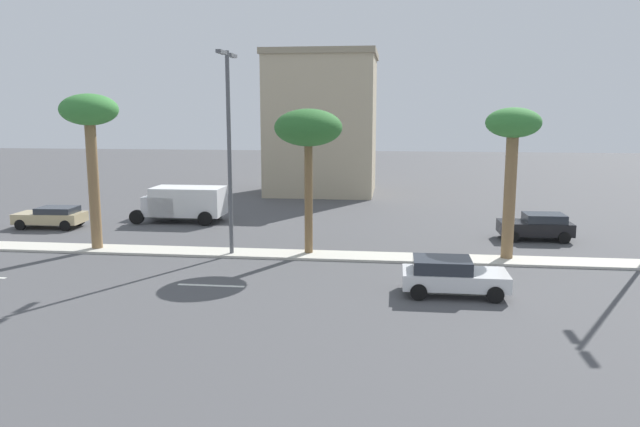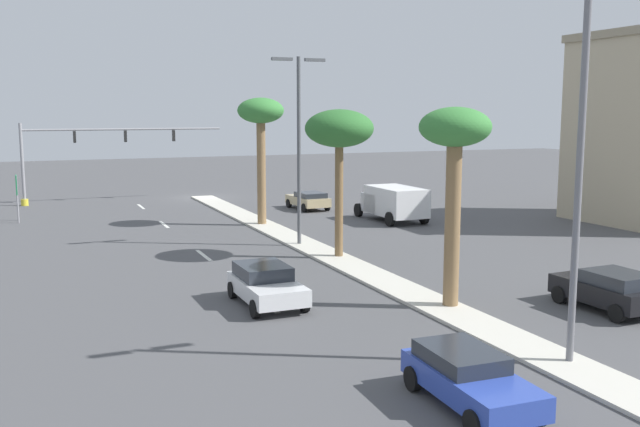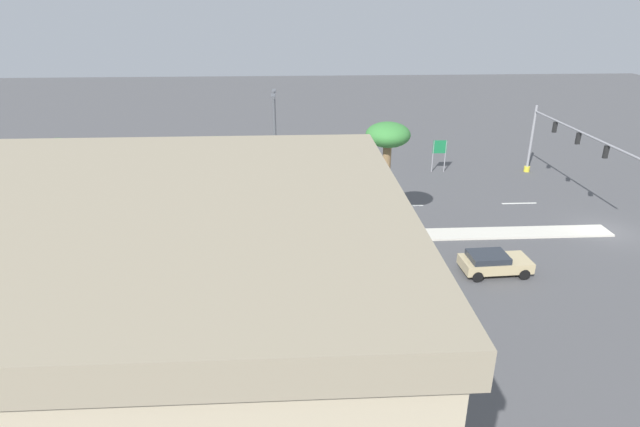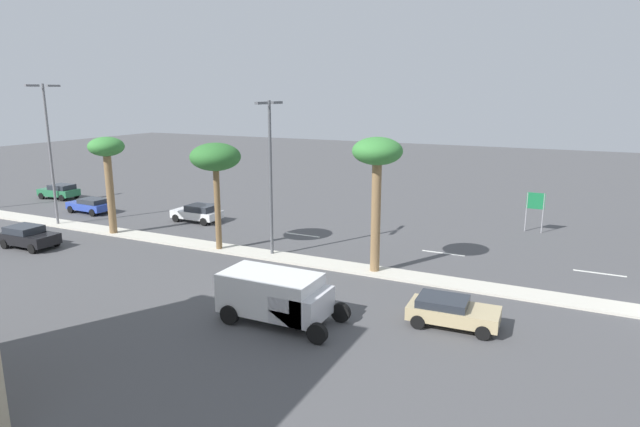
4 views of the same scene
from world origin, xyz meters
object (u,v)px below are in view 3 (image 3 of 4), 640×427
object	(u,v)px
palm_tree_near	(215,154)
street_lamp_outboard	(276,155)
traffic_signal_gantry	(554,141)
directional_road_sign	(440,150)
palm_tree_front	(388,142)
box_truck	(381,284)
palm_tree_trailing	(58,159)
sedan_white_rear	(146,202)
sedan_tan_far	(494,262)

from	to	relation	value
palm_tree_near	street_lamp_outboard	xyz separation A→B (m)	(0.59, -3.76, -0.30)
traffic_signal_gantry	directional_road_sign	bearing A→B (deg)	61.64
palm_tree_front	box_truck	xyz separation A→B (m)	(-8.42, 1.56, -5.37)
street_lamp_outboard	palm_tree_front	bearing A→B (deg)	-92.29
palm_tree_front	palm_tree_near	size ratio (longest dim) A/B	1.10
traffic_signal_gantry	palm_tree_trailing	bearing A→B (deg)	105.20
directional_road_sign	palm_tree_trailing	xyz separation A→B (m)	(-14.39, 27.99, 3.82)
directional_road_sign	palm_tree_near	bearing A→B (deg)	127.81
directional_road_sign	sedan_white_rear	distance (m)	26.29
palm_tree_front	traffic_signal_gantry	bearing A→B (deg)	-59.16
sedan_tan_far	box_truck	distance (m)	7.83
traffic_signal_gantry	palm_tree_front	world-z (taller)	palm_tree_front
traffic_signal_gantry	palm_tree_front	bearing A→B (deg)	120.84
palm_tree_front	palm_tree_near	xyz separation A→B (m)	(-0.30, 10.91, -0.51)
traffic_signal_gantry	palm_tree_near	distance (m)	28.62
sedan_tan_far	box_truck	size ratio (longest dim) A/B	0.72
directional_road_sign	box_truck	size ratio (longest dim) A/B	0.53
directional_road_sign	street_lamp_outboard	world-z (taller)	street_lamp_outboard
palm_tree_front	palm_tree_trailing	bearing A→B (deg)	91.08
palm_tree_trailing	box_truck	world-z (taller)	palm_tree_trailing
box_truck	palm_tree_front	bearing A→B (deg)	-10.52
traffic_signal_gantry	street_lamp_outboard	size ratio (longest dim) A/B	1.59
sedan_tan_far	box_truck	xyz separation A→B (m)	(-3.00, 7.21, 0.54)
palm_tree_trailing	traffic_signal_gantry	bearing A→B (deg)	-74.80
street_lamp_outboard	traffic_signal_gantry	bearing A→B (deg)	-68.23
directional_road_sign	palm_tree_near	distance (m)	23.68
palm_tree_front	sedan_tan_far	xyz separation A→B (m)	(-5.42, -5.65, -5.91)
traffic_signal_gantry	sedan_tan_far	bearing A→B (deg)	145.48
street_lamp_outboard	box_truck	distance (m)	11.31
box_truck	traffic_signal_gantry	bearing A→B (deg)	-44.27
directional_road_sign	palm_tree_trailing	world-z (taller)	palm_tree_trailing
directional_road_sign	box_truck	distance (m)	24.22
palm_tree_trailing	palm_tree_front	bearing A→B (deg)	-88.92
traffic_signal_gantry	box_truck	bearing A→B (deg)	135.73
street_lamp_outboard	box_truck	size ratio (longest dim) A/B	1.71
box_truck	palm_tree_near	bearing A→B (deg)	49.02
sedan_white_rear	traffic_signal_gantry	bearing A→B (deg)	-83.29
directional_road_sign	sedan_tan_far	world-z (taller)	directional_road_sign
directional_road_sign	street_lamp_outboard	xyz separation A→B (m)	(-13.72, 14.69, 3.71)
traffic_signal_gantry	palm_tree_trailing	xyz separation A→B (m)	(-9.88, 36.35, 1.92)
street_lamp_outboard	sedan_tan_far	world-z (taller)	street_lamp_outboard
palm_tree_near	box_truck	distance (m)	13.30
palm_tree_front	palm_tree_trailing	xyz separation A→B (m)	(-0.38, 20.45, -0.68)
palm_tree_near	box_truck	size ratio (longest dim) A/B	1.24
sedan_white_rear	palm_tree_near	bearing A→B (deg)	-132.49
palm_tree_trailing	sedan_white_rear	distance (m)	8.49
traffic_signal_gantry	palm_tree_near	world-z (taller)	palm_tree_near
palm_tree_trailing	sedan_tan_far	distance (m)	27.09
palm_tree_front	directional_road_sign	bearing A→B (deg)	-28.28
traffic_signal_gantry	palm_tree_trailing	world-z (taller)	palm_tree_trailing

